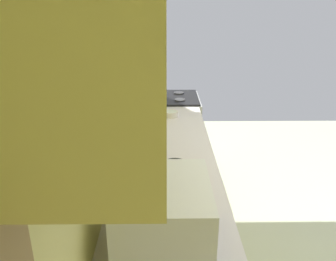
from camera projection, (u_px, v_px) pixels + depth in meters
wall_back at (100, 89)px, 1.92m from camera, size 4.37×0.12×2.84m
oven_range at (168, 136)px, 3.79m from camera, size 0.61×0.68×1.07m
microwave at (163, 213)px, 1.47m from camera, size 0.47×0.41×0.29m
bowl at (171, 114)px, 3.08m from camera, size 0.12×0.12×0.05m
kettle at (175, 175)px, 1.92m from camera, size 0.18×0.13×0.17m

